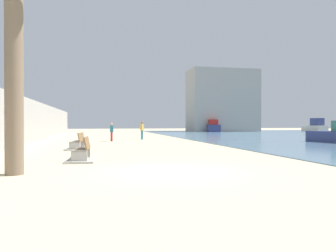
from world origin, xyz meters
name	(u,v)px	position (x,y,z in m)	size (l,w,h in m)	color
ground_plane	(123,141)	(0.00, 18.00, 0.00)	(120.00, 120.00, 0.00)	#C6B793
seawall	(29,121)	(-7.50, 18.00, 1.68)	(0.80, 64.00, 3.36)	#ADAAA3
bench_near	(82,155)	(-2.83, 3.67, 0.23)	(1.23, 2.17, 0.98)	#ADAAA3
bench_far	(78,145)	(-3.31, 9.74, 0.23)	(1.38, 2.23, 0.98)	#ADAAA3
person_walking	(112,131)	(-0.99, 17.89, 0.89)	(0.29, 0.49, 1.55)	#B22D33
person_standing	(142,129)	(1.89, 20.29, 0.98)	(0.41, 0.40, 1.68)	teal
boat_distant	(315,127)	(35.46, 41.65, 0.88)	(1.99, 4.81, 2.32)	beige
boat_nearest	(212,127)	(16.93, 43.26, 0.84)	(2.55, 4.38, 7.22)	navy
harbor_building	(222,101)	(19.83, 46.00, 5.46)	(12.00, 6.00, 10.92)	#9E9E99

